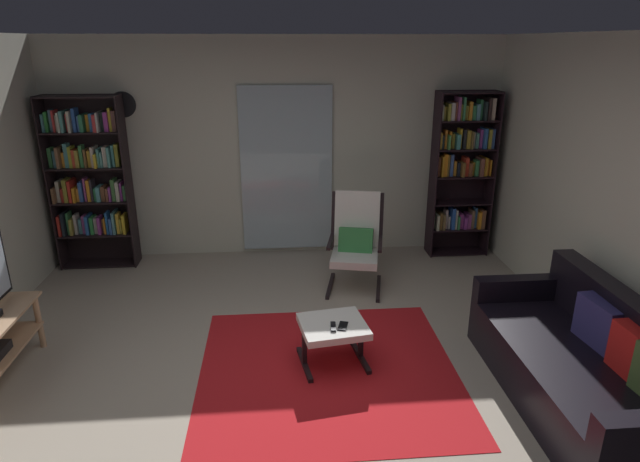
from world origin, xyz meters
name	(u,v)px	position (x,y,z in m)	size (l,w,h in m)	color
ground_plane	(288,387)	(0.00, 0.00, 0.00)	(7.02, 7.02, 0.00)	#AB9D8B
wall_back	(279,149)	(0.00, 2.90, 1.30)	(5.60, 0.06, 2.60)	beige
glass_door_panel	(287,171)	(0.09, 2.83, 1.05)	(1.10, 0.01, 2.00)	silver
area_rug	(328,370)	(0.33, 0.19, 0.00)	(2.07, 2.01, 0.01)	red
bookshelf_near_tv	(90,178)	(-2.16, 2.63, 1.06)	(0.86, 0.30, 1.98)	black
bookshelf_near_sofa	(462,167)	(2.19, 2.64, 1.10)	(0.72, 0.30, 1.99)	black
leather_sofa	(586,368)	(2.15, -0.37, 0.30)	(0.87, 1.95, 0.82)	black
lounge_armchair	(356,239)	(0.79, 1.79, 0.53)	(0.68, 0.75, 1.02)	black
ottoman	(333,330)	(0.39, 0.30, 0.31)	(0.59, 0.55, 0.37)	white
tv_remote	(333,327)	(0.38, 0.23, 0.38)	(0.04, 0.14, 0.02)	black
cell_phone	(343,326)	(0.46, 0.24, 0.38)	(0.07, 0.14, 0.01)	black
wall_clock	(123,104)	(-1.74, 2.82, 1.85)	(0.29, 0.03, 0.29)	silver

